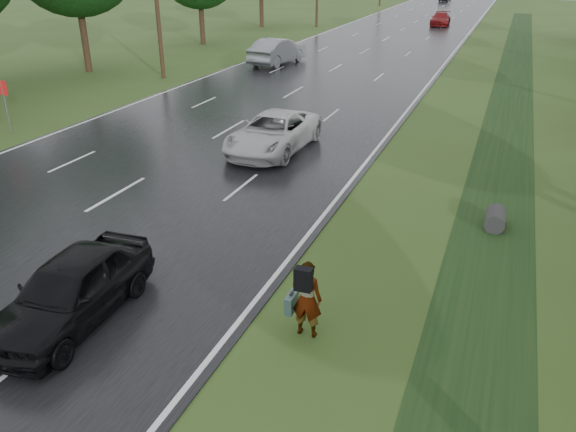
# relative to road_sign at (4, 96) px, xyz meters

# --- Properties ---
(road) EXTENTS (14.00, 180.00, 0.04)m
(road) POSITION_rel_road_sign_xyz_m (8.50, 33.00, -1.62)
(road) COLOR black
(road) RESTS_ON ground
(edge_stripe_east) EXTENTS (0.12, 180.00, 0.01)m
(edge_stripe_east) POSITION_rel_road_sign_xyz_m (15.25, 33.00, -1.60)
(edge_stripe_east) COLOR silver
(edge_stripe_east) RESTS_ON road
(edge_stripe_west) EXTENTS (0.12, 180.00, 0.01)m
(edge_stripe_west) POSITION_rel_road_sign_xyz_m (1.75, 33.00, -1.60)
(edge_stripe_west) COLOR silver
(edge_stripe_west) RESTS_ON road
(center_line) EXTENTS (0.12, 180.00, 0.01)m
(center_line) POSITION_rel_road_sign_xyz_m (8.50, 33.00, -1.60)
(center_line) COLOR silver
(center_line) RESTS_ON road
(drainage_ditch) EXTENTS (2.20, 120.00, 0.56)m
(drainage_ditch) POSITION_rel_road_sign_xyz_m (20.00, 6.71, -1.61)
(drainage_ditch) COLOR black
(drainage_ditch) RESTS_ON ground
(road_sign) EXTENTS (0.50, 0.06, 2.30)m
(road_sign) POSITION_rel_road_sign_xyz_m (0.00, 0.00, 0.00)
(road_sign) COLOR slate
(road_sign) RESTS_ON ground
(pedestrian) EXTENTS (0.76, 0.67, 1.69)m
(pedestrian) POSITION_rel_road_sign_xyz_m (16.68, -8.67, -0.77)
(pedestrian) COLOR #A5998C
(pedestrian) RESTS_ON ground
(white_pickup) EXTENTS (2.53, 5.30, 1.46)m
(white_pickup) POSITION_rel_road_sign_xyz_m (11.50, 1.97, -0.87)
(white_pickup) COLOR silver
(white_pickup) RESTS_ON road
(dark_sedan) EXTENTS (1.94, 4.34, 1.45)m
(dark_sedan) POSITION_rel_road_sign_xyz_m (12.00, -10.00, -0.88)
(dark_sedan) COLOR black
(dark_sedan) RESTS_ON road
(silver_sedan) EXTENTS (2.54, 5.59, 1.78)m
(silver_sedan) POSITION_rel_road_sign_xyz_m (4.20, 20.08, -0.71)
(silver_sedan) COLOR gray
(silver_sedan) RESTS_ON road
(far_car_red) EXTENTS (2.06, 4.75, 1.36)m
(far_car_red) POSITION_rel_road_sign_xyz_m (11.63, 49.05, -0.92)
(far_car_red) COLOR maroon
(far_car_red) RESTS_ON road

